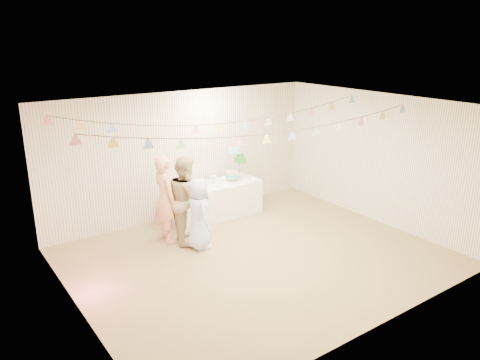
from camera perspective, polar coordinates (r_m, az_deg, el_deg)
floor at (r=8.17m, az=2.12°, el=-9.35°), size 6.00×6.00×0.00m
ceiling at (r=7.37m, az=2.35°, el=8.99°), size 6.00×6.00×0.00m
back_wall at (r=9.70m, az=-6.79°, el=3.10°), size 6.00×6.00×0.00m
front_wall at (r=6.02m, az=16.95°, el=-6.67°), size 6.00×6.00×0.00m
left_wall at (r=6.42m, az=-19.68°, el=-5.43°), size 5.00×5.00×0.00m
right_wall at (r=9.73m, az=16.43°, el=2.55°), size 5.00×5.00×0.00m
table at (r=9.79m, az=-2.97°, el=-2.45°), size 1.89×0.76×0.71m
cake_stand at (r=9.89m, az=-0.50°, el=2.36°), size 0.64×0.38×0.71m
cake_bottom at (r=9.84m, az=-1.01°, el=0.63°), size 0.31×0.31×0.15m
cake_middle at (r=10.06m, az=0.05°, el=2.62°), size 0.27×0.27×0.22m
cake_top_tier at (r=9.77m, az=-0.69°, el=3.79°), size 0.25×0.25×0.19m
platter at (r=9.33m, az=-5.88°, el=-0.90°), size 0.33×0.33×0.02m
posy at (r=9.67m, az=-3.23°, el=0.31°), size 0.15×0.15×0.17m
person_adult_a at (r=8.57m, az=-9.10°, el=-2.28°), size 0.41×0.61×1.64m
person_adult_b at (r=8.53m, az=-6.55°, el=-2.38°), size 0.85×0.95×1.61m
person_child at (r=8.29m, az=-5.07°, el=-4.10°), size 0.51×0.69×1.30m
bunting_back at (r=8.30m, az=-2.35°, el=8.20°), size 5.60×1.10×0.40m
bunting_front at (r=7.26m, az=3.29°, el=6.61°), size 5.60×0.90×0.36m
tealight_0 at (r=9.16m, az=-6.72°, el=-1.50°), size 0.04×0.04×0.03m
tealight_1 at (r=9.65m, az=-5.33°, el=-0.48°), size 0.04×0.04×0.03m
tealight_2 at (r=9.54m, az=-1.79°, el=-0.61°), size 0.04×0.04×0.03m
tealight_3 at (r=10.03m, az=-1.99°, el=0.28°), size 0.04×0.04×0.03m
tealight_4 at (r=9.97m, az=1.54°, el=0.19°), size 0.04×0.04×0.03m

